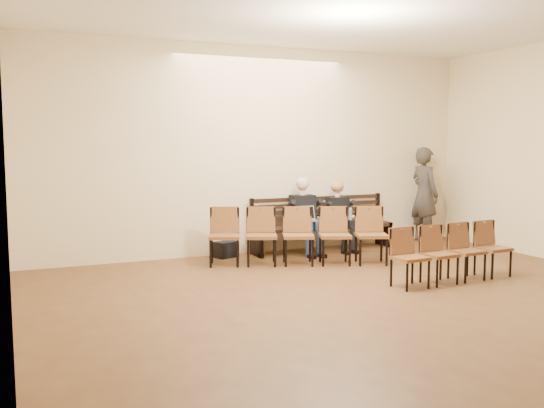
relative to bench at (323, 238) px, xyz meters
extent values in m
plane|color=brown|center=(-1.04, -4.65, -0.23)|extent=(10.00, 10.00, 0.00)
cube|color=beige|center=(-1.04, 0.35, 1.52)|extent=(8.00, 0.02, 3.50)
cube|color=beige|center=(-5.04, -4.65, 1.52)|extent=(0.02, 10.00, 3.50)
cube|color=black|center=(0.00, 0.00, 0.00)|extent=(2.60, 0.90, 0.45)
cube|color=#BCBDC1|center=(-0.45, -0.33, 0.35)|extent=(0.35, 0.28, 0.25)
cylinder|color=silver|center=(0.34, -0.34, 0.33)|extent=(0.08, 0.08, 0.21)
cube|color=black|center=(-1.76, 0.10, -0.09)|extent=(0.42, 0.35, 0.26)
imported|color=#35302C|center=(2.24, 0.10, 0.81)|extent=(0.57, 0.80, 2.07)
cube|color=brown|center=(-0.93, -0.90, 0.22)|extent=(2.75, 1.46, 0.90)
cube|color=brown|center=(0.50, -2.78, 0.17)|extent=(1.93, 0.54, 0.79)
camera|label=1|loc=(-5.05, -9.22, 1.70)|focal=40.00mm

